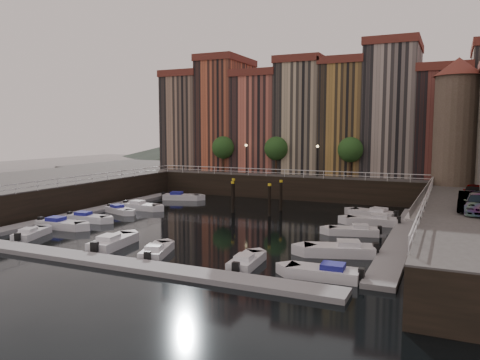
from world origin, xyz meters
The scene contains 31 objects.
ground centered at (0.00, 0.00, 0.00)m, with size 200.00×200.00×0.00m, color black.
quay_far centered at (0.00, 26.00, 1.50)m, with size 80.00×20.00×3.00m, color black.
quay_left centered at (-28.00, -2.00, 1.50)m, with size 20.00×36.00×3.00m, color black.
dock_left centered at (-16.20, -1.00, 0.17)m, with size 2.00×28.00×0.35m, color gray.
dock_right centered at (16.20, -1.00, 0.17)m, with size 2.00×28.00×0.35m, color gray.
dock_near centered at (0.00, -17.00, 0.17)m, with size 30.00×2.00×0.35m, color gray.
mountains centered at (1.72, 110.00, 7.92)m, with size 145.00×100.00×18.00m.
far_terrace centered at (3.31, 23.50, 10.95)m, with size 48.70×10.30×17.50m.
corner_tower centered at (20.00, 14.50, 10.19)m, with size 5.20×5.20×13.80m.
promenade_trees centered at (-1.33, 18.20, 6.58)m, with size 21.20×3.20×5.20m.
street_lamps centered at (-1.00, 17.20, 5.90)m, with size 10.36×0.36×4.18m.
railings centered at (0.00, 4.88, 3.79)m, with size 36.08×34.04×0.52m.
gangway centered at (17.10, 10.00, 1.92)m, with size 2.78×8.32×3.73m.
mooring_pilings centered at (-0.16, 6.02, 1.65)m, with size 6.01×4.10×3.78m.
boat_left_0 centered at (-13.05, -9.59, 0.38)m, with size 4.96×2.10×1.12m.
boat_left_1 centered at (-13.07, -6.07, 0.35)m, with size 4.62×1.99×1.05m.
boat_left_2 centered at (-13.29, -0.85, 0.32)m, with size 4.25×2.72×0.96m.
boat_left_3 centered at (-12.50, 1.99, 0.37)m, with size 4.76×1.85×1.09m.
boat_left_4 centered at (-12.42, 10.44, 0.38)m, with size 5.02×3.05×1.13m.
boat_right_0 centered at (12.94, -13.99, 0.36)m, with size 4.71×1.89×1.07m.
boat_right_1 centered at (12.68, -8.32, 0.41)m, with size 5.41×3.35×1.21m.
boat_right_2 centered at (12.33, -1.09, 0.34)m, with size 4.57×2.58×1.02m.
boat_right_3 centered at (13.11, 4.08, 0.38)m, with size 5.06×2.39×1.14m.
boat_right_4 centered at (12.60, 7.99, 0.39)m, with size 5.16×3.05×1.16m.
boat_near_0 centered at (-12.52, -13.36, 0.32)m, with size 2.55×4.22×0.95m.
boat_near_1 centered at (-4.03, -13.19, 0.39)m, with size 2.36×5.08×1.14m.
boat_near_2 centered at (0.48, -13.80, 0.33)m, with size 2.61×4.33×0.97m.
boat_near_3 centered at (7.51, -13.59, 0.32)m, with size 1.78×4.25×0.96m.
car_a centered at (21.54, 3.38, 3.66)m, with size 1.55×3.85×1.31m, color gray.
car_b centered at (21.03, -3.39, 3.70)m, with size 1.49×4.27×1.41m, color gray.
car_c centered at (21.60, -4.14, 3.70)m, with size 1.96×4.83×1.40m, color gray.
Camera 1 is at (19.70, -41.50, 9.05)m, focal length 35.00 mm.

